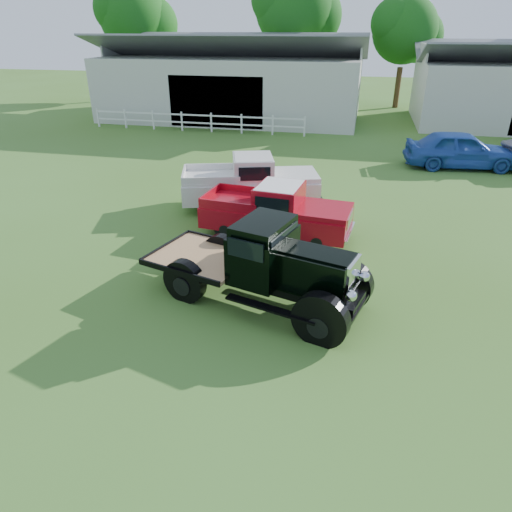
% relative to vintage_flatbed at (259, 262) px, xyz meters
% --- Properties ---
extents(ground, '(120.00, 120.00, 0.00)m').
position_rel_vintage_flatbed_xyz_m(ground, '(-0.36, -0.88, -1.07)').
color(ground, '#3F641D').
extents(shed_left, '(18.80, 10.20, 5.60)m').
position_rel_vintage_flatbed_xyz_m(shed_left, '(-7.36, 25.12, 1.73)').
color(shed_left, beige).
rests_on(shed_left, ground).
extents(fence_rail, '(14.20, 0.16, 1.20)m').
position_rel_vintage_flatbed_xyz_m(fence_rail, '(-8.36, 19.12, -0.47)').
color(fence_rail, white).
rests_on(fence_rail, ground).
extents(tree_a, '(6.30, 6.30, 10.50)m').
position_rel_vintage_flatbed_xyz_m(tree_a, '(-18.36, 32.12, 4.18)').
color(tree_a, '#145A10').
rests_on(tree_a, ground).
extents(tree_b, '(6.90, 6.90, 11.50)m').
position_rel_vintage_flatbed_xyz_m(tree_b, '(-4.36, 33.12, 4.68)').
color(tree_b, '#145A10').
rests_on(tree_b, ground).
extents(tree_c, '(5.40, 5.40, 9.00)m').
position_rel_vintage_flatbed_xyz_m(tree_c, '(4.64, 32.12, 3.43)').
color(tree_c, '#145A10').
rests_on(tree_c, ground).
extents(vintage_flatbed, '(5.79, 3.55, 2.14)m').
position_rel_vintage_flatbed_xyz_m(vintage_flatbed, '(0.00, 0.00, 0.00)').
color(vintage_flatbed, black).
rests_on(vintage_flatbed, ground).
extents(red_pickup, '(4.99, 2.36, 1.76)m').
position_rel_vintage_flatbed_xyz_m(red_pickup, '(-0.31, 3.90, -0.19)').
color(red_pickup, '#A00A18').
rests_on(red_pickup, ground).
extents(white_pickup, '(5.49, 3.41, 1.88)m').
position_rel_vintage_flatbed_xyz_m(white_pickup, '(-1.75, 6.37, -0.13)').
color(white_pickup, silver).
rests_on(white_pickup, ground).
extents(misc_car_blue, '(5.27, 2.54, 1.74)m').
position_rel_vintage_flatbed_xyz_m(misc_car_blue, '(6.77, 13.80, -0.20)').
color(misc_car_blue, '#234DA5').
rests_on(misc_car_blue, ground).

